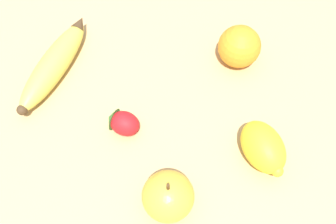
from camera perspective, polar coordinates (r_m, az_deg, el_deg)
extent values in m
plane|color=tan|center=(0.63, -8.68, 0.43)|extent=(3.00, 3.00, 0.00)
ellipsoid|color=#DBCC4C|center=(0.67, -16.27, 6.58)|extent=(0.19, 0.09, 0.04)
cone|color=#47331E|center=(0.71, -12.67, 12.47)|extent=(0.03, 0.03, 0.03)
sphere|color=#47331E|center=(0.64, -20.41, 0.28)|extent=(0.02, 0.02, 0.02)
sphere|color=orange|center=(0.66, 10.31, 9.33)|extent=(0.07, 0.07, 0.07)
ellipsoid|color=red|center=(0.60, -6.32, -1.67)|extent=(0.05, 0.05, 0.04)
cone|color=#3D8438|center=(0.60, -8.20, -0.90)|extent=(0.04, 0.02, 0.04)
ellipsoid|color=gold|center=(0.53, 0.01, -12.12)|extent=(0.07, 0.07, 0.06)
cylinder|color=#4C3319|center=(0.50, 0.01, -10.82)|extent=(0.00, 0.00, 0.01)
ellipsoid|color=yellow|center=(0.58, 13.61, -4.95)|extent=(0.10, 0.09, 0.06)
sphere|color=yellow|center=(0.57, 15.58, -8.25)|extent=(0.02, 0.02, 0.02)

